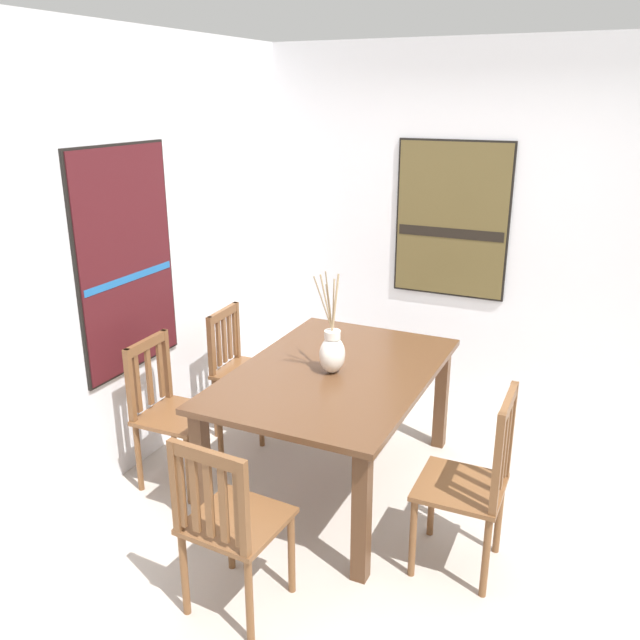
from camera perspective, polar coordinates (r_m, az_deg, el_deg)
ground_plane at (r=3.99m, az=7.43°, el=-16.98°), size 6.40×6.40×0.03m
wall_back at (r=4.27m, az=-16.28°, el=5.13°), size 6.40×0.12×2.70m
wall_side at (r=5.14m, az=14.55°, el=7.53°), size 0.12×6.40×2.70m
dining_table at (r=3.96m, az=1.31°, el=-5.76°), size 1.63×1.10×0.77m
centerpiece_vase at (r=3.84m, az=1.06°, el=-2.78°), size 0.23×0.16×0.64m
chair_0 at (r=4.72m, az=-6.79°, el=-4.03°), size 0.44×0.44×0.90m
chair_1 at (r=4.17m, az=-12.83°, el=-7.61°), size 0.43×0.43×0.93m
chair_2 at (r=3.13m, az=-7.88°, el=-16.87°), size 0.44×0.44×0.92m
chair_3 at (r=3.44m, az=13.04°, el=-13.47°), size 0.43×0.43×0.99m
painting_on_back_wall at (r=4.16m, az=-16.45°, el=4.93°), size 0.83×0.05×1.37m
painting_on_side_wall at (r=5.12m, az=11.31°, el=8.48°), size 0.05×0.86×1.18m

